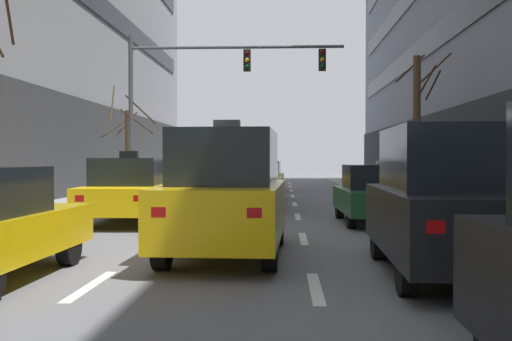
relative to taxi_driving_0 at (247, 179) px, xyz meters
name	(u,v)px	position (x,y,z in m)	size (l,w,h in m)	color
ground_plane	(224,252)	(0.12, -8.99, -1.05)	(120.00, 120.00, 0.00)	slate
lane_stripe_l1_s3	(91,286)	(-1.40, -11.99, -1.05)	(0.16, 2.00, 0.01)	silver
lane_stripe_l1_s4	(164,238)	(-1.40, -6.99, -1.05)	(0.16, 2.00, 0.01)	silver
lane_stripe_l1_s5	(197,216)	(-1.40, -1.99, -1.05)	(0.16, 2.00, 0.01)	silver
lane_stripe_l1_s6	(216,204)	(-1.40, 3.01, -1.05)	(0.16, 2.00, 0.01)	silver
lane_stripe_l1_s7	(228,196)	(-1.40, 8.01, -1.05)	(0.16, 2.00, 0.01)	silver
lane_stripe_l1_s8	(236,190)	(-1.40, 13.01, -1.05)	(0.16, 2.00, 0.01)	silver
lane_stripe_l1_s9	(242,186)	(-1.40, 18.01, -1.05)	(0.16, 2.00, 0.01)	silver
lane_stripe_l1_s10	(247,183)	(-1.40, 23.01, -1.05)	(0.16, 2.00, 0.01)	silver
lane_stripe_l2_s3	(315,288)	(1.64, -11.99, -1.05)	(0.16, 2.00, 0.01)	silver
lane_stripe_l2_s4	(303,238)	(1.64, -6.99, -1.05)	(0.16, 2.00, 0.01)	silver
lane_stripe_l2_s5	(298,216)	(1.64, -1.99, -1.05)	(0.16, 2.00, 0.01)	silver
lane_stripe_l2_s6	(295,204)	(1.64, 3.01, -1.05)	(0.16, 2.00, 0.01)	silver
lane_stripe_l2_s7	(293,196)	(1.64, 8.01, -1.05)	(0.16, 2.00, 0.01)	silver
lane_stripe_l2_s8	(291,190)	(1.64, 13.01, -1.05)	(0.16, 2.00, 0.01)	silver
lane_stripe_l2_s9	(290,186)	(1.64, 18.01, -1.05)	(0.16, 2.00, 0.01)	silver
lane_stripe_l2_s10	(289,183)	(1.64, 23.01, -1.05)	(0.16, 2.00, 0.01)	silver
taxi_driving_0	(247,179)	(0.00, 0.00, 0.00)	(1.91, 4.39, 2.29)	black
taxi_driving_1	(265,176)	(0.24, 12.45, -0.26)	(2.00, 4.38, 1.79)	black
taxi_driving_2	(130,191)	(-2.92, -3.93, -0.19)	(2.10, 4.72, 1.94)	black
taxi_driving_3	(227,194)	(0.22, -9.42, 0.05)	(2.07, 4.64, 2.41)	black
car_driving_4	(183,181)	(-2.92, 4.59, -0.22)	(2.07, 4.58, 1.69)	black
taxi_driving_6	(259,182)	(0.21, 5.15, -0.28)	(1.88, 4.22, 1.73)	black
car_parked_1	(448,202)	(3.63, -11.03, 0.04)	(2.02, 4.57, 2.19)	black
car_parked_2	(374,194)	(3.63, -3.78, -0.28)	(1.83, 4.22, 1.57)	black
traffic_signal_0	(204,82)	(-1.93, 3.62, 3.69)	(8.48, 0.35, 6.47)	#4C4C51
street_tree_1	(417,125)	(6.07, 2.12, 1.90)	(1.90, 1.71, 5.49)	#4C3823
street_tree_3	(127,145)	(-5.81, 6.80, 1.32)	(2.53, 2.53, 4.95)	#4C3823
pedestrian_0	(378,175)	(5.53, 7.82, -0.05)	(0.35, 0.46, 1.51)	brown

